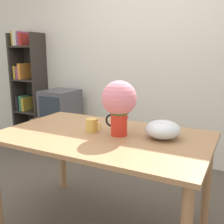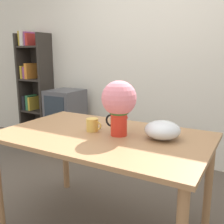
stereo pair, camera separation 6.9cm
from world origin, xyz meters
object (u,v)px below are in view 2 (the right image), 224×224
at_px(flower_vase, 119,103).
at_px(white_bowl, 162,130).
at_px(tv_set, 65,104).
at_px(coffee_mug, 93,125).

height_order(flower_vase, white_bowl, flower_vase).
height_order(flower_vase, tv_set, flower_vase).
bearing_deg(coffee_mug, tv_set, 136.24).
bearing_deg(white_bowl, tv_set, 147.67).
bearing_deg(flower_vase, tv_set, 141.00).
bearing_deg(tv_set, coffee_mug, -43.76).
distance_m(flower_vase, coffee_mug, 0.29).
height_order(flower_vase, coffee_mug, flower_vase).
xyz_separation_m(flower_vase, white_bowl, (0.30, 0.07, -0.17)).
xyz_separation_m(coffee_mug, white_bowl, (0.52, 0.08, 0.01)).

